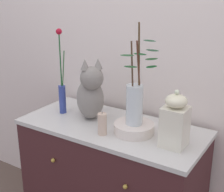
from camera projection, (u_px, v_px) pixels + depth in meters
name	position (u px, v px, depth m)	size (l,w,h in m)	color
wall_back	(140.00, 36.00, 2.00)	(4.40, 0.08, 2.60)	silver
sideboard	(112.00, 186.00, 2.03)	(1.09, 0.51, 0.82)	#432022
cat_sitting	(90.00, 93.00, 1.94)	(0.35, 0.33, 0.38)	gray
vase_slim_green	(62.00, 90.00, 2.03)	(0.06, 0.04, 0.53)	#303F8F
bowl_porcelain	(134.00, 128.00, 1.79)	(0.22, 0.22, 0.06)	silver
vase_glass_clear	(135.00, 101.00, 1.74)	(0.18, 0.14, 0.55)	silver
jar_lidded_porcelain	(175.00, 122.00, 1.62)	(0.12, 0.12, 0.30)	silver
candle_pillar	(102.00, 124.00, 1.76)	(0.05, 0.05, 0.13)	beige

